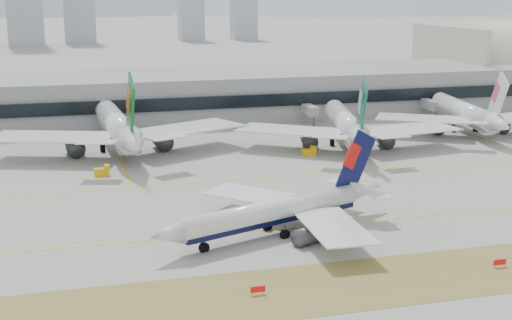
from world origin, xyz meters
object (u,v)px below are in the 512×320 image
object	(u,v)px
taxiing_airliner	(280,211)
terminal	(187,95)
widebody_cathay	(347,126)
widebody_china_air	(467,114)
widebody_eva	(118,128)

from	to	relation	value
taxiing_airliner	terminal	bearing A→B (deg)	-112.14
widebody_cathay	terminal	size ratio (longest dim) A/B	0.22
widebody_china_air	taxiing_airliner	bearing A→B (deg)	141.17
widebody_cathay	terminal	bearing A→B (deg)	44.18
taxiing_airliner	widebody_eva	size ratio (longest dim) A/B	0.72
taxiing_airliner	widebody_eva	bearing A→B (deg)	-93.19
taxiing_airliner	widebody_cathay	world-z (taller)	widebody_cathay
widebody_eva	widebody_china_air	size ratio (longest dim) A/B	1.16
widebody_cathay	widebody_china_air	xyz separation A→B (m)	(42.90, 9.08, -0.26)
terminal	widebody_china_air	bearing A→B (deg)	-32.28
taxiing_airliner	widebody_china_air	world-z (taller)	widebody_china_air
taxiing_airliner	widebody_china_air	distance (m)	109.83
widebody_eva	widebody_cathay	bearing A→B (deg)	-102.81
widebody_eva	widebody_cathay	size ratio (longest dim) A/B	1.13
widebody_cathay	widebody_eva	bearing A→B (deg)	93.86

